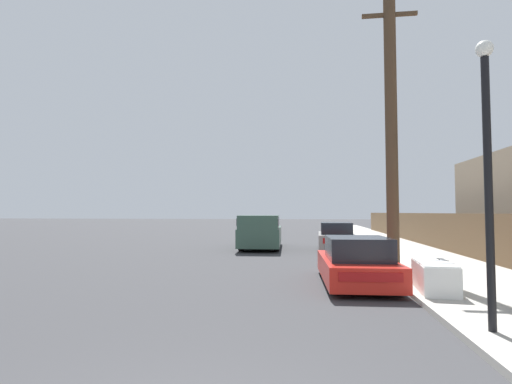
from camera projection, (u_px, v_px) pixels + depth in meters
name	position (u px, v px, depth m)	size (l,w,h in m)	color
sidewalk_curb	(379.00, 242.00, 25.09)	(4.20, 63.00, 0.12)	#ADA89E
discarded_fridge	(435.00, 277.00, 9.06)	(0.89, 1.81, 0.68)	white
parked_sports_car_red	(356.00, 263.00, 10.48)	(1.92, 4.19, 1.27)	red
car_parked_mid	(336.00, 237.00, 20.08)	(1.81, 4.44, 1.40)	gray
pickup_truck	(261.00, 232.00, 20.82)	(2.36, 5.74, 1.75)	#385647
utility_pole	(391.00, 123.00, 13.20)	(1.80, 0.39, 9.35)	#4C3826
street_lamp	(488.00, 159.00, 6.12)	(0.26, 0.26, 4.46)	black
wooden_fence	(429.00, 230.00, 21.18)	(0.08, 40.43, 1.74)	brown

